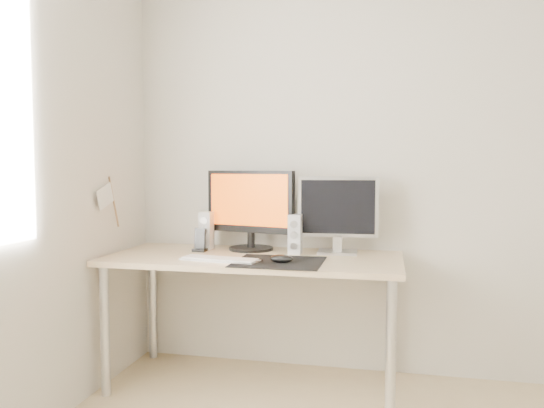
{
  "coord_description": "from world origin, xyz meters",
  "views": [
    {
      "loc": [
        -0.21,
        -1.41,
        1.22
      ],
      "look_at": [
        -0.85,
        1.49,
        1.01
      ],
      "focal_mm": 35.0,
      "sensor_mm": 36.0,
      "label": 1
    }
  ],
  "objects": [
    {
      "name": "main_monitor",
      "position": [
        -1.0,
        1.58,
        0.98
      ],
      "size": [
        0.55,
        0.31,
        0.47
      ],
      "color": "black",
      "rests_on": "desk"
    },
    {
      "name": "desk",
      "position": [
        -0.93,
        1.38,
        0.65
      ],
      "size": [
        1.6,
        0.7,
        0.73
      ],
      "color": "#D1B587",
      "rests_on": "ground"
    },
    {
      "name": "pennant",
      "position": [
        -1.72,
        1.24,
        1.05
      ],
      "size": [
        0.01,
        0.23,
        0.29
      ],
      "color": "#A57F54",
      "rests_on": "wall_left"
    },
    {
      "name": "wall_back",
      "position": [
        0.0,
        1.75,
        1.25
      ],
      "size": [
        3.5,
        0.0,
        3.5
      ],
      "primitive_type": "plane",
      "rotation": [
        1.57,
        0.0,
        0.0
      ],
      "color": "silver",
      "rests_on": "ground"
    },
    {
      "name": "speaker_right",
      "position": [
        -0.72,
        1.49,
        0.84
      ],
      "size": [
        0.07,
        0.09,
        0.22
      ],
      "color": "white",
      "rests_on": "desk"
    },
    {
      "name": "mouse",
      "position": [
        -0.74,
        1.19,
        0.75
      ],
      "size": [
        0.12,
        0.07,
        0.04
      ],
      "primitive_type": "ellipsoid",
      "color": "black",
      "rests_on": "mousepad"
    },
    {
      "name": "keyboard",
      "position": [
        -1.06,
        1.2,
        0.74
      ],
      "size": [
        0.43,
        0.18,
        0.02
      ],
      "color": "#ADADAF",
      "rests_on": "desk"
    },
    {
      "name": "mousepad",
      "position": [
        -0.76,
        1.22,
        0.73
      ],
      "size": [
        0.45,
        0.4,
        0.0
      ],
      "primitive_type": "cube",
      "color": "black",
      "rests_on": "desk"
    },
    {
      "name": "second_monitor",
      "position": [
        -0.49,
        1.56,
        0.97
      ],
      "size": [
        0.45,
        0.17,
        0.43
      ],
      "color": "silver",
      "rests_on": "desk"
    },
    {
      "name": "speaker_left",
      "position": [
        -1.27,
        1.56,
        0.84
      ],
      "size": [
        0.07,
        0.09,
        0.22
      ],
      "color": "white",
      "rests_on": "desk"
    },
    {
      "name": "phone_dock",
      "position": [
        -1.27,
        1.47,
        0.77
      ],
      "size": [
        0.08,
        0.07,
        0.14
      ],
      "color": "black",
      "rests_on": "desk"
    }
  ]
}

